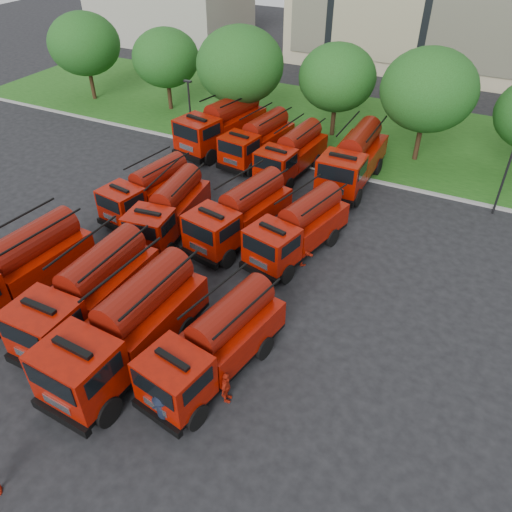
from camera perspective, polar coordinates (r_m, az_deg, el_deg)
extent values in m
plane|color=black|center=(23.57, -9.06, -8.15)|extent=(140.00, 140.00, 0.00)
cube|color=#1A4913|center=(43.69, 10.81, 14.11)|extent=(70.00, 16.00, 0.12)
cube|color=gray|center=(36.62, 6.89, 9.93)|extent=(70.00, 0.30, 0.14)
cylinder|color=#382314|center=(51.57, -18.19, 18.01)|extent=(0.36, 0.36, 2.62)
ellipsoid|color=#1B4112|center=(50.60, -19.04, 21.95)|extent=(6.30, 6.30, 5.36)
cylinder|color=#382314|center=(47.37, -9.82, 17.49)|extent=(0.36, 0.36, 2.38)
ellipsoid|color=#1B4112|center=(46.39, -10.28, 21.40)|extent=(5.71, 5.71, 4.86)
cylinder|color=#382314|center=(42.06, -1.73, 15.80)|extent=(0.36, 0.36, 2.80)
ellipsoid|color=#1B4112|center=(40.81, -1.83, 21.00)|extent=(6.72, 6.72, 5.71)
cylinder|color=#382314|center=(41.74, 8.79, 14.97)|extent=(0.36, 0.36, 2.45)
ellipsoid|color=#1B4112|center=(40.60, 9.26, 19.50)|extent=(5.88, 5.88, 5.00)
cylinder|color=#382314|center=(38.92, 17.99, 12.18)|extent=(0.36, 0.36, 2.73)
ellipsoid|color=#1B4112|center=(37.59, 19.13, 17.50)|extent=(6.55, 6.55, 5.57)
cylinder|color=black|center=(39.21, -7.50, 15.63)|extent=(0.14, 0.14, 5.00)
cube|color=black|center=(38.37, -7.82, 19.18)|extent=(0.60, 0.25, 0.12)
cylinder|color=black|center=(33.37, 26.51, 8.04)|extent=(0.14, 0.14, 5.00)
cube|color=black|center=(26.98, -25.04, -3.09)|extent=(3.14, 7.68, 0.32)
cube|color=#900D02|center=(26.94, -23.59, -0.36)|extent=(3.06, 5.14, 1.39)
cylinder|color=#5E0D06|center=(26.33, -24.18, 1.61)|extent=(2.01, 4.62, 1.60)
cylinder|color=black|center=(28.67, -23.49, -0.34)|extent=(0.48, 1.21, 1.18)
cylinder|color=black|center=(26.95, -20.30, -2.02)|extent=(0.48, 1.21, 1.18)
cube|color=black|center=(24.36, -18.11, -5.86)|extent=(2.46, 7.44, 0.32)
cube|color=black|center=(22.81, -24.33, -11.51)|extent=(2.65, 0.27, 0.37)
cube|color=#900D02|center=(22.44, -22.92, -7.42)|extent=(2.61, 2.34, 2.07)
cube|color=black|center=(21.66, -25.41, -8.38)|extent=(2.23, 0.06, 0.90)
cube|color=#900D02|center=(24.42, -16.70, -2.77)|extent=(2.61, 4.89, 1.38)
cylinder|color=#5E0D06|center=(23.75, -17.17, -0.67)|extent=(1.60, 4.46, 1.59)
cylinder|color=black|center=(23.99, -24.57, -8.94)|extent=(0.37, 1.17, 1.17)
cylinder|color=black|center=(22.49, -20.34, -11.23)|extent=(0.37, 1.17, 1.17)
cylinder|color=black|center=(26.12, -17.34, -2.68)|extent=(0.37, 1.17, 1.17)
cylinder|color=black|center=(24.74, -13.09, -4.34)|extent=(0.37, 1.17, 1.17)
cube|color=black|center=(22.15, -13.96, -9.97)|extent=(2.99, 7.97, 0.34)
cube|color=black|center=(20.68, -21.41, -16.73)|extent=(2.81, 0.43, 0.39)
cube|color=#900D02|center=(20.13, -19.57, -12.13)|extent=(2.87, 2.61, 2.18)
cube|color=black|center=(19.33, -22.55, -13.40)|extent=(2.35, 0.18, 0.95)
cube|color=#900D02|center=(22.13, -12.22, -6.43)|extent=(3.01, 5.29, 1.46)
cylinder|color=#5E0D06|center=(21.35, -12.63, -4.10)|extent=(1.93, 4.79, 1.68)
cylinder|color=black|center=(21.81, -21.64, -13.42)|extent=(0.46, 1.25, 1.23)
cylinder|color=black|center=(20.37, -16.62, -16.62)|extent=(0.46, 1.25, 1.23)
cylinder|color=black|center=(23.90, -13.10, -5.99)|extent=(0.46, 1.25, 1.23)
cylinder|color=black|center=(22.59, -8.09, -8.29)|extent=(0.46, 1.25, 1.23)
cube|color=black|center=(21.22, -4.51, -11.69)|extent=(3.39, 7.11, 0.29)
cube|color=black|center=(19.81, -11.27, -17.64)|extent=(2.44, 0.66, 0.34)
cube|color=#900D02|center=(19.34, -9.26, -13.60)|extent=(2.72, 2.52, 1.90)
cube|color=black|center=(18.57, -11.80, -14.73)|extent=(2.02, 0.40, 0.83)
cube|color=#900D02|center=(21.19, -2.72, -8.57)|extent=(3.13, 4.83, 1.27)
cylinder|color=#5E0D06|center=(20.47, -2.80, -6.53)|extent=(2.15, 4.28, 1.46)
cylinder|color=black|center=(20.75, -11.60, -14.51)|extent=(0.52, 1.11, 1.07)
cylinder|color=black|center=(19.68, -6.86, -17.74)|extent=(0.52, 1.11, 1.07)
cylinder|color=black|center=(22.70, -3.80, -7.93)|extent=(0.52, 1.11, 1.07)
cylinder|color=black|center=(21.73, 0.84, -10.42)|extent=(0.52, 1.11, 1.07)
cube|color=black|center=(31.87, -11.96, 6.03)|extent=(2.99, 6.51, 0.27)
cube|color=black|center=(30.20, -16.19, 3.34)|extent=(2.25, 0.56, 0.31)
cube|color=#900D02|center=(30.19, -15.08, 5.90)|extent=(2.47, 2.28, 1.75)
cube|color=black|center=(29.47, -16.63, 5.72)|extent=(1.87, 0.33, 0.76)
cube|color=#900D02|center=(32.09, -10.88, 7.89)|extent=(2.80, 4.41, 1.16)
cylinder|color=#5E0D06|center=(31.65, -11.07, 9.39)|extent=(1.90, 3.92, 1.34)
cylinder|color=black|center=(31.36, -16.26, 4.56)|extent=(0.46, 1.02, 0.99)
cylinder|color=black|center=(29.96, -13.68, 3.41)|extent=(0.46, 1.02, 0.99)
cylinder|color=black|center=(33.51, -11.24, 7.58)|extent=(0.46, 1.02, 0.99)
cylinder|color=black|center=(32.21, -8.62, 6.61)|extent=(0.46, 1.02, 0.99)
cube|color=black|center=(29.55, -9.65, 3.75)|extent=(2.93, 6.75, 0.28)
cube|color=black|center=(27.28, -12.83, 0.04)|extent=(2.35, 0.52, 0.33)
cube|color=#900D02|center=(27.39, -12.02, 3.15)|extent=(2.52, 2.32, 1.82)
cube|color=black|center=(26.44, -13.23, 2.71)|extent=(1.95, 0.28, 0.79)
cube|color=#900D02|center=(29.91, -8.89, 5.97)|extent=(2.79, 4.54, 1.21)
cylinder|color=#5E0D06|center=(29.42, -9.08, 7.62)|extent=(1.87, 4.07, 1.40)
cylinder|color=black|center=(28.41, -13.79, 1.41)|extent=(0.45, 1.06, 1.03)
cylinder|color=black|center=(27.42, -9.97, 0.56)|extent=(0.45, 1.06, 1.03)
cylinder|color=black|center=(31.30, -9.97, 5.54)|extent=(0.45, 1.06, 1.03)
cylinder|color=black|center=(30.40, -6.39, 4.89)|extent=(0.45, 1.06, 1.03)
cube|color=black|center=(28.64, -1.75, 3.23)|extent=(3.56, 7.29, 0.30)
cube|color=black|center=(26.53, -6.53, -0.25)|extent=(2.50, 0.71, 0.35)
cube|color=#900D02|center=(26.52, -5.03, 2.96)|extent=(2.81, 2.61, 1.94)
cube|color=black|center=(25.60, -6.74, 2.68)|extent=(2.07, 0.44, 0.85)
cube|color=#900D02|center=(28.93, -0.41, 5.51)|extent=(3.26, 4.96, 1.30)
cylinder|color=#5E0D06|center=(28.39, -0.42, 7.33)|extent=(2.25, 4.39, 1.50)
cylinder|color=black|center=(27.76, -6.95, 1.47)|extent=(0.55, 1.14, 1.10)
cylinder|color=black|center=(26.47, -3.32, -0.26)|extent=(0.55, 1.14, 1.10)
cylinder|color=black|center=(30.47, -1.32, 5.29)|extent=(0.55, 1.14, 1.10)
cylinder|color=black|center=(29.31, 2.21, 3.86)|extent=(0.55, 1.14, 1.10)
cube|color=black|center=(27.57, 4.78, 1.56)|extent=(3.70, 7.06, 0.29)
cube|color=black|center=(25.41, 0.25, -1.94)|extent=(2.40, 0.79, 0.34)
cube|color=#900D02|center=(25.41, 1.84, 1.25)|extent=(2.78, 2.60, 1.88)
cube|color=black|center=(24.47, 0.30, 0.94)|extent=(1.98, 0.51, 0.82)
cube|color=#900D02|center=(27.87, 6.14, 3.81)|extent=(3.31, 4.85, 1.25)
cylinder|color=#5E0D06|center=(27.33, 6.28, 5.61)|extent=(2.33, 4.26, 1.44)
cylinder|color=black|center=(26.55, -0.34, -0.12)|extent=(0.57, 1.11, 1.06)
cylinder|color=black|center=(25.48, 3.48, -2.03)|extent=(0.57, 1.11, 1.06)
cylinder|color=black|center=(29.32, 5.01, 3.71)|extent=(0.57, 1.11, 1.06)
cylinder|color=black|center=(28.36, 8.63, 2.12)|extent=(0.57, 1.11, 1.06)
cube|color=black|center=(39.59, -3.83, 13.29)|extent=(4.04, 8.13, 0.33)
cube|color=black|center=(37.04, -7.90, 11.20)|extent=(2.78, 0.82, 0.39)
cube|color=#900D02|center=(37.32, -6.67, 13.70)|extent=(3.15, 2.93, 2.17)
cube|color=black|center=(36.32, -8.11, 13.78)|extent=(2.30, 0.51, 0.94)
cube|color=#900D02|center=(40.10, -2.69, 15.02)|extent=(3.68, 5.55, 1.45)
cylinder|color=#5E0D06|center=(39.68, -2.74, 16.61)|extent=(2.55, 4.91, 1.67)
cylinder|color=black|center=(38.56, -8.17, 12.15)|extent=(0.62, 1.28, 1.22)
cylinder|color=black|center=(36.92, -5.29, 11.21)|extent=(0.62, 1.28, 1.22)
cylinder|color=black|center=(41.80, -3.33, 14.45)|extent=(0.62, 1.28, 1.22)
cylinder|color=black|center=(40.28, -0.49, 13.63)|extent=(0.62, 1.28, 1.22)
cube|color=black|center=(37.58, 0.21, 11.86)|extent=(3.08, 6.90, 0.29)
cube|color=black|center=(35.14, -2.95, 9.85)|extent=(2.39, 0.56, 0.33)
cube|color=#900D02|center=(35.44, -1.92, 12.13)|extent=(2.60, 2.39, 1.86)
cube|color=black|center=(34.48, -3.00, 12.16)|extent=(1.99, 0.32, 0.81)
cube|color=#900D02|center=(38.06, 1.12, 13.44)|extent=(2.91, 4.66, 1.24)
cylinder|color=#5E0D06|center=(37.67, 1.14, 14.85)|extent=(1.96, 4.16, 1.43)
cylinder|color=black|center=(36.40, -3.48, 10.75)|extent=(0.47, 1.08, 1.05)
cylinder|color=black|center=(35.23, -0.60, 9.89)|extent=(0.47, 1.08, 1.05)
cylinder|color=black|center=(39.47, 0.30, 12.98)|extent=(0.47, 1.08, 1.05)
cylinder|color=black|center=(38.39, 3.06, 12.21)|extent=(0.47, 1.08, 1.05)
cube|color=black|center=(35.62, 4.09, 10.28)|extent=(2.81, 6.82, 0.28)
cube|color=black|center=(33.04, 1.25, 8.02)|extent=(2.38, 0.46, 0.33)
cube|color=#900D02|center=(33.36, 2.26, 10.46)|extent=(2.51, 2.30, 1.85)
cube|color=black|center=(32.34, 1.31, 10.43)|extent=(1.99, 0.24, 0.81)
cube|color=#900D02|center=(36.13, 4.96, 11.97)|extent=(2.73, 4.56, 1.23)
cylinder|color=#5E0D06|center=(35.72, 5.04, 13.44)|extent=(1.80, 4.10, 1.42)
cylinder|color=black|center=(34.23, 0.45, 9.04)|extent=(0.43, 1.07, 1.04)
cylinder|color=black|center=(33.28, 3.68, 8.09)|extent=(0.43, 1.07, 1.04)
cylinder|color=black|center=(37.48, 3.87, 11.54)|extent=(0.43, 1.07, 1.04)
cylinder|color=black|center=(36.61, 6.91, 10.71)|extent=(0.43, 1.07, 1.04)
cube|color=black|center=(34.92, 10.89, 9.28)|extent=(2.52, 7.62, 0.33)
cube|color=black|center=(31.67, 8.73, 6.38)|extent=(2.72, 0.28, 0.38)
cube|color=#900D02|center=(32.12, 9.70, 9.34)|extent=(2.67, 2.40, 2.12)
cube|color=black|center=(30.85, 9.05, 9.23)|extent=(2.28, 0.06, 0.92)
cube|color=#900D02|center=(35.58, 11.65, 11.29)|extent=(2.67, 5.01, 1.41)
cylinder|color=#5E0D06|center=(35.11, 11.89, 12.99)|extent=(1.64, 4.57, 1.63)
cylinder|color=black|center=(32.89, 7.27, 7.63)|extent=(0.38, 1.20, 1.20)
cylinder|color=black|center=(32.28, 11.43, 6.57)|extent=(0.38, 1.20, 1.20)
cylinder|color=black|center=(36.95, 9.95, 10.81)|extent=(0.38, 1.20, 1.20)
cylinder|color=black|center=(36.42, 13.71, 9.89)|extent=(0.38, 1.20, 1.20)
imported|color=#A81E0C|center=(21.09, -19.50, -17.71)|extent=(0.59, 0.43, 1.59)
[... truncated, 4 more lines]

